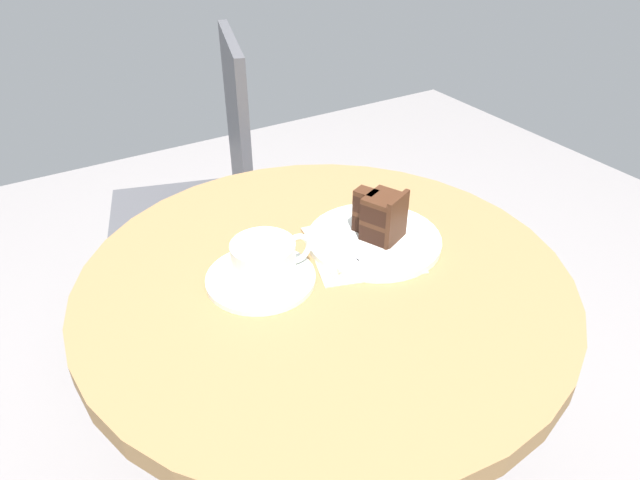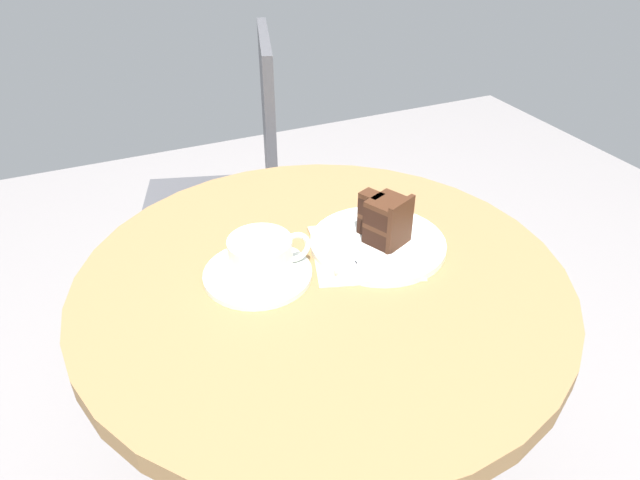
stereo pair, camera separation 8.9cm
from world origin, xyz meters
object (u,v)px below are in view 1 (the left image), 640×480
object	(u,v)px
cake_slice	(381,216)
napkin	(361,247)
saucer	(261,278)
cafe_chair	(210,184)
teaspoon	(290,280)
cake_plate	(374,240)
fork	(369,258)
coffee_cup	(265,259)

from	to	relation	value
cake_slice	napkin	xyz separation A→B (m)	(-0.04, 0.00, -0.05)
saucer	cafe_chair	world-z (taller)	cafe_chair
saucer	teaspoon	size ratio (longest dim) A/B	1.58
cake_slice	cafe_chair	size ratio (longest dim) A/B	0.10
cake_slice	napkin	world-z (taller)	cake_slice
cake_plate	fork	bearing A→B (deg)	-132.02
teaspoon	saucer	bearing A→B (deg)	-120.87
teaspoon	fork	distance (m)	0.13
saucer	napkin	xyz separation A→B (m)	(0.18, -0.01, -0.00)
saucer	fork	distance (m)	0.17
cafe_chair	cake_slice	bearing A→B (deg)	21.10
teaspoon	cake_plate	bearing A→B (deg)	115.24
teaspoon	napkin	xyz separation A→B (m)	(0.15, 0.03, -0.01)
fork	napkin	size ratio (longest dim) A/B	0.74
fork	cake_plate	bearing A→B (deg)	-126.07
saucer	cake_slice	distance (m)	0.22
coffee_cup	fork	bearing A→B (deg)	-17.84
cake_plate	cafe_chair	xyz separation A→B (m)	(-0.04, 0.69, -0.20)
teaspoon	fork	size ratio (longest dim) A/B	0.67
coffee_cup	cafe_chair	world-z (taller)	cafe_chair
saucer	cake_slice	world-z (taller)	cake_slice
cake_plate	napkin	world-z (taller)	cake_plate
coffee_cup	cake_slice	world-z (taller)	cake_slice
fork	teaspoon	bearing A→B (deg)	-1.85
coffee_cup	fork	xyz separation A→B (m)	(0.16, -0.05, -0.02)
coffee_cup	cake_plate	size ratio (longest dim) A/B	0.58
cake_plate	saucer	bearing A→B (deg)	178.84
saucer	fork	xyz separation A→B (m)	(0.17, -0.05, 0.01)
cafe_chair	cake_plate	bearing A→B (deg)	20.31
cake_plate	fork	distance (m)	0.07
fork	cake_slice	bearing A→B (deg)	-132.63
napkin	cafe_chair	bearing A→B (deg)	90.91
teaspoon	napkin	distance (m)	0.15
cake_plate	cafe_chair	size ratio (longest dim) A/B	0.24
fork	cafe_chair	xyz separation A→B (m)	(0.01, 0.74, -0.21)
coffee_cup	cake_slice	size ratio (longest dim) A/B	1.46
coffee_cup	cafe_chair	bearing A→B (deg)	76.68
teaspoon	cafe_chair	bearing A→B (deg)	-175.37
saucer	coffee_cup	distance (m)	0.04
saucer	cake_plate	bearing A→B (deg)	-1.16
napkin	fork	bearing A→B (deg)	-109.21
saucer	fork	size ratio (longest dim) A/B	1.06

